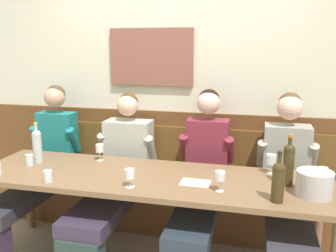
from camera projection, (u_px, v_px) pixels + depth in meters
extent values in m
cube|color=beige|center=(176.00, 78.00, 3.46)|extent=(6.80, 0.08, 2.80)
cube|color=brown|center=(151.00, 57.00, 3.41)|extent=(0.80, 0.04, 0.53)
cube|color=brown|center=(174.00, 165.00, 3.59)|extent=(6.80, 0.03, 1.08)
cube|color=brown|center=(169.00, 205.00, 3.45)|extent=(2.99, 0.42, 0.44)
cube|color=brown|center=(169.00, 181.00, 3.40)|extent=(2.93, 0.39, 0.05)
cube|color=brown|center=(173.00, 149.00, 3.52)|extent=(2.99, 0.04, 0.45)
cube|color=brown|center=(148.00, 178.00, 2.74)|extent=(2.69, 0.78, 0.04)
cylinder|color=brown|center=(29.00, 192.00, 3.42)|extent=(0.07, 0.07, 0.70)
cylinder|color=brown|center=(318.00, 223.00, 2.82)|extent=(0.07, 0.07, 0.70)
cube|color=#2D2C35|center=(27.00, 195.00, 3.14)|extent=(0.30, 1.04, 0.11)
cube|color=#1A6F70|center=(58.00, 141.00, 3.60)|extent=(0.36, 0.18, 0.57)
sphere|color=tan|center=(55.00, 97.00, 3.49)|extent=(0.20, 0.20, 0.20)
sphere|color=#4F3D21|center=(56.00, 94.00, 3.51)|extent=(0.18, 0.18, 0.18)
cylinder|color=#1A6F70|center=(38.00, 137.00, 3.60)|extent=(0.08, 0.20, 0.27)
cylinder|color=#1A6F70|center=(74.00, 140.00, 3.51)|extent=(0.08, 0.20, 0.27)
cube|color=#372B41|center=(106.00, 204.00, 2.96)|extent=(0.36, 1.03, 0.11)
cube|color=#B0B0A3|center=(129.00, 148.00, 3.43)|extent=(0.43, 0.24, 0.53)
sphere|color=beige|center=(128.00, 105.00, 3.33)|extent=(0.19, 0.19, 0.19)
sphere|color=#54381F|center=(128.00, 102.00, 3.35)|extent=(0.18, 0.18, 0.18)
cylinder|color=#B0B0A3|center=(105.00, 145.00, 3.43)|extent=(0.08, 0.20, 0.27)
cylinder|color=#B0B0A3|center=(150.00, 148.00, 3.32)|extent=(0.08, 0.20, 0.27)
cube|color=#25303D|center=(196.00, 214.00, 2.79)|extent=(0.31, 1.04, 0.11)
cube|color=maroon|center=(207.00, 151.00, 3.25)|extent=(0.37, 0.19, 0.57)
sphere|color=beige|center=(208.00, 103.00, 3.14)|extent=(0.20, 0.20, 0.20)
sphere|color=black|center=(209.00, 100.00, 3.16)|extent=(0.18, 0.18, 0.18)
cylinder|color=maroon|center=(185.00, 147.00, 3.25)|extent=(0.08, 0.20, 0.27)
cylinder|color=maroon|center=(229.00, 150.00, 3.16)|extent=(0.08, 0.20, 0.27)
cube|color=#33323A|center=(288.00, 224.00, 2.63)|extent=(0.32, 1.03, 0.11)
cube|color=gray|center=(286.00, 157.00, 3.09)|extent=(0.38, 0.22, 0.56)
sphere|color=beige|center=(290.00, 107.00, 2.99)|extent=(0.21, 0.21, 0.21)
sphere|color=brown|center=(290.00, 104.00, 3.00)|extent=(0.19, 0.19, 0.19)
cylinder|color=gray|center=(262.00, 154.00, 3.09)|extent=(0.08, 0.20, 0.27)
cylinder|color=gray|center=(312.00, 157.00, 2.99)|extent=(0.08, 0.20, 0.27)
cylinder|color=#BDB5B6|center=(314.00, 184.00, 2.35)|extent=(0.23, 0.23, 0.17)
cylinder|color=#3D2E16|center=(278.00, 186.00, 2.26)|extent=(0.08, 0.08, 0.20)
sphere|color=#3D2E16|center=(279.00, 168.00, 2.23)|extent=(0.08, 0.08, 0.08)
cylinder|color=#3D2E16|center=(280.00, 161.00, 2.22)|extent=(0.03, 0.03, 0.08)
cylinder|color=black|center=(280.00, 153.00, 2.21)|extent=(0.03, 0.03, 0.02)
cylinder|color=#B4C3BE|center=(38.00, 149.00, 3.03)|extent=(0.07, 0.07, 0.23)
sphere|color=#B4C3BE|center=(36.00, 134.00, 3.00)|extent=(0.07, 0.07, 0.07)
cylinder|color=#B4C3BE|center=(36.00, 129.00, 2.99)|extent=(0.03, 0.03, 0.07)
cylinder|color=gold|center=(35.00, 124.00, 2.98)|extent=(0.03, 0.03, 0.02)
cylinder|color=#3B3016|center=(288.00, 168.00, 2.52)|extent=(0.08, 0.08, 0.25)
sphere|color=#3B3016|center=(290.00, 149.00, 2.49)|extent=(0.08, 0.08, 0.08)
cylinder|color=#3B3016|center=(290.00, 143.00, 2.48)|extent=(0.03, 0.03, 0.08)
cylinder|color=orange|center=(291.00, 136.00, 2.47)|extent=(0.03, 0.03, 0.02)
cylinder|color=silver|center=(322.00, 186.00, 2.53)|extent=(0.06, 0.06, 0.00)
cylinder|color=silver|center=(322.00, 182.00, 2.52)|extent=(0.01, 0.01, 0.06)
cylinder|color=silver|center=(323.00, 173.00, 2.51)|extent=(0.07, 0.07, 0.08)
cylinder|color=#F4D578|center=(323.00, 176.00, 2.51)|extent=(0.06, 0.06, 0.03)
cylinder|color=silver|center=(100.00, 160.00, 3.10)|extent=(0.06, 0.06, 0.00)
cylinder|color=silver|center=(100.00, 156.00, 3.09)|extent=(0.01, 0.01, 0.07)
cylinder|color=silver|center=(100.00, 148.00, 3.07)|extent=(0.07, 0.07, 0.07)
cylinder|color=#E1E480|center=(100.00, 150.00, 3.08)|extent=(0.06, 0.06, 0.03)
cylinder|color=silver|center=(130.00, 187.00, 2.51)|extent=(0.07, 0.07, 0.00)
cylinder|color=silver|center=(130.00, 182.00, 2.51)|extent=(0.01, 0.01, 0.06)
cylinder|color=silver|center=(130.00, 174.00, 2.49)|extent=(0.07, 0.07, 0.07)
cylinder|color=#F3D480|center=(130.00, 177.00, 2.50)|extent=(0.06, 0.06, 0.02)
cylinder|color=silver|center=(220.00, 191.00, 2.44)|extent=(0.06, 0.06, 0.00)
cylinder|color=silver|center=(220.00, 185.00, 2.43)|extent=(0.01, 0.01, 0.08)
cylinder|color=silver|center=(220.00, 176.00, 2.42)|extent=(0.07, 0.07, 0.06)
cylinder|color=silver|center=(270.00, 173.00, 2.79)|extent=(0.06, 0.06, 0.00)
cylinder|color=silver|center=(271.00, 168.00, 2.78)|extent=(0.01, 0.01, 0.07)
cylinder|color=silver|center=(271.00, 159.00, 2.76)|extent=(0.07, 0.07, 0.08)
cylinder|color=#F6E28E|center=(271.00, 163.00, 2.77)|extent=(0.07, 0.07, 0.02)
cylinder|color=silver|center=(48.00, 176.00, 2.60)|extent=(0.06, 0.06, 0.08)
cylinder|color=silver|center=(29.00, 160.00, 2.96)|extent=(0.06, 0.06, 0.09)
cube|color=white|center=(195.00, 183.00, 2.59)|extent=(0.21, 0.16, 0.00)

